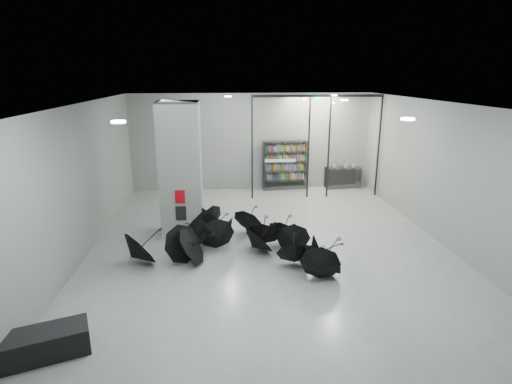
{
  "coord_description": "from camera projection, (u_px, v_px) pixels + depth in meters",
  "views": [
    {
      "loc": [
        -1.32,
        -10.09,
        4.73
      ],
      "look_at": [
        -0.3,
        1.5,
        1.4
      ],
      "focal_mm": 28.94,
      "sensor_mm": 36.0,
      "label": 1
    }
  ],
  "objects": [
    {
      "name": "umbrella_cluster",
      "position": [
        236.0,
        244.0,
        11.14
      ],
      "size": [
        6.05,
        4.52,
        1.3
      ],
      "color": "black",
      "rests_on": "ground"
    },
    {
      "name": "room",
      "position": [
        273.0,
        153.0,
        10.3
      ],
      "size": [
        14.0,
        14.02,
        4.01
      ],
      "color": "gray",
      "rests_on": "ground"
    },
    {
      "name": "fire_cabinet",
      "position": [
        180.0,
        197.0,
        11.82
      ],
      "size": [
        0.28,
        0.04,
        0.38
      ],
      "primitive_type": "cube",
      "color": "#A50A07",
      "rests_on": "column"
    },
    {
      "name": "column",
      "position": [
        181.0,
        170.0,
        12.23
      ],
      "size": [
        1.2,
        1.2,
        4.0
      ],
      "primitive_type": "cube",
      "color": "slate",
      "rests_on": "ground"
    },
    {
      "name": "shop_counter",
      "position": [
        343.0,
        177.0,
        17.79
      ],
      "size": [
        1.53,
        0.75,
        0.89
      ],
      "primitive_type": "cube",
      "rotation": [
        0.0,
        0.0,
        0.11
      ],
      "color": "black",
      "rests_on": "ground"
    },
    {
      "name": "exit_sign",
      "position": [
        319.0,
        100.0,
        15.31
      ],
      "size": [
        0.3,
        0.06,
        0.15
      ],
      "primitive_type": "cube",
      "color": "#0CE533",
      "rests_on": "room"
    },
    {
      "name": "info_panel",
      "position": [
        181.0,
        213.0,
        11.96
      ],
      "size": [
        0.3,
        0.03,
        0.42
      ],
      "primitive_type": "cube",
      "color": "black",
      "rests_on": "column"
    },
    {
      "name": "bookshelf",
      "position": [
        285.0,
        165.0,
        17.38
      ],
      "size": [
        1.9,
        0.54,
        2.06
      ],
      "primitive_type": null,
      "rotation": [
        0.0,
        0.0,
        0.09
      ],
      "color": "black",
      "rests_on": "ground"
    },
    {
      "name": "bench",
      "position": [
        43.0,
        344.0,
        7.13
      ],
      "size": [
        1.62,
        1.11,
        0.48
      ],
      "primitive_type": "cube",
      "rotation": [
        0.0,
        0.0,
        0.35
      ],
      "color": "black",
      "rests_on": "ground"
    },
    {
      "name": "glass_partition",
      "position": [
        316.0,
        143.0,
        15.95
      ],
      "size": [
        5.06,
        0.08,
        4.0
      ],
      "color": "silver",
      "rests_on": "ground"
    }
  ]
}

